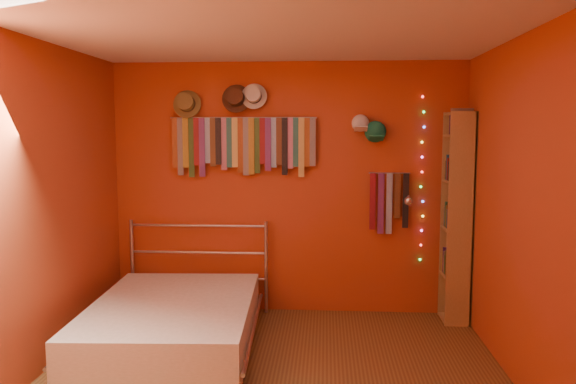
% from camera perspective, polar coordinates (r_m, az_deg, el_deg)
% --- Properties ---
extents(back_wall, '(3.50, 0.02, 2.50)m').
position_cam_1_polar(back_wall, '(5.61, -0.01, 0.37)').
color(back_wall, maroon).
rests_on(back_wall, ground).
extents(right_wall, '(0.02, 3.50, 2.50)m').
position_cam_1_polar(right_wall, '(4.10, 23.42, -2.35)').
color(right_wall, maroon).
rests_on(right_wall, ground).
extents(left_wall, '(0.02, 3.50, 2.50)m').
position_cam_1_polar(left_wall, '(4.41, -25.04, -1.85)').
color(left_wall, maroon).
rests_on(left_wall, ground).
extents(ceiling, '(3.50, 3.50, 0.02)m').
position_cam_1_polar(ceiling, '(3.89, -1.82, 16.22)').
color(ceiling, white).
rests_on(ceiling, back_wall).
extents(tie_rack, '(1.45, 0.03, 0.60)m').
position_cam_1_polar(tie_rack, '(5.56, -4.62, 5.00)').
color(tie_rack, '#A9A9AD').
rests_on(tie_rack, back_wall).
extents(small_tie_rack, '(0.40, 0.03, 0.60)m').
position_cam_1_polar(small_tie_rack, '(5.58, 10.18, -0.78)').
color(small_tie_rack, '#A9A9AD').
rests_on(small_tie_rack, back_wall).
extents(fedora_olive, '(0.28, 0.15, 0.28)m').
position_cam_1_polar(fedora_olive, '(5.65, -10.30, 8.87)').
color(fedora_olive, olive).
rests_on(fedora_olive, back_wall).
extents(fedora_brown, '(0.28, 0.15, 0.28)m').
position_cam_1_polar(fedora_brown, '(5.55, -5.34, 9.53)').
color(fedora_brown, '#422617').
rests_on(fedora_brown, back_wall).
extents(fedora_white, '(0.25, 0.14, 0.25)m').
position_cam_1_polar(fedora_white, '(5.53, -3.51, 9.77)').
color(fedora_white, silver).
rests_on(fedora_white, back_wall).
extents(cap_white, '(0.17, 0.22, 0.17)m').
position_cam_1_polar(cap_white, '(5.52, 7.36, 6.93)').
color(cap_white, silver).
rests_on(cap_white, back_wall).
extents(cap_green, '(0.19, 0.24, 0.19)m').
position_cam_1_polar(cap_green, '(5.53, 8.87, 6.05)').
color(cap_green, '#1B7D55').
rests_on(cap_green, back_wall).
extents(fairy_lights, '(0.06, 0.02, 1.62)m').
position_cam_1_polar(fairy_lights, '(5.63, 13.46, 1.26)').
color(fairy_lights, '#FF3333').
rests_on(fairy_lights, back_wall).
extents(reading_lamp, '(0.08, 0.33, 0.10)m').
position_cam_1_polar(reading_lamp, '(5.41, 12.09, -0.87)').
color(reading_lamp, '#A9A9AD').
rests_on(reading_lamp, back_wall).
extents(bookshelf, '(0.25, 0.34, 2.00)m').
position_cam_1_polar(bookshelf, '(5.56, 17.16, -2.39)').
color(bookshelf, olive).
rests_on(bookshelf, ground).
extents(bed, '(1.49, 1.96, 0.93)m').
position_cam_1_polar(bed, '(4.94, -11.59, -12.88)').
color(bed, '#A9A9AD').
rests_on(bed, ground).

